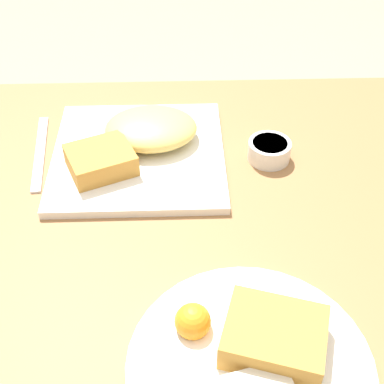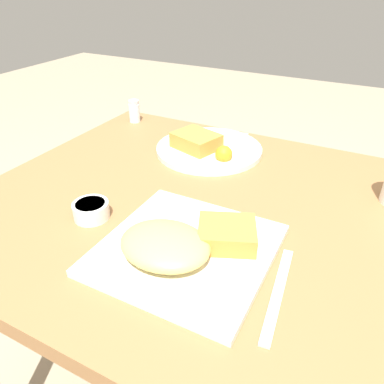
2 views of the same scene
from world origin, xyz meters
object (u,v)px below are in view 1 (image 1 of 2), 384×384
object	(u,v)px
plate_square_near	(139,145)
sauce_ramekin	(269,150)
plate_oval_far	(252,360)
butter_knife	(40,152)

from	to	relation	value
plate_square_near	sauce_ramekin	world-z (taller)	plate_square_near
plate_oval_far	sauce_ramekin	world-z (taller)	plate_oval_far
plate_square_near	sauce_ramekin	bearing A→B (deg)	175.79
plate_square_near	butter_knife	bearing A→B (deg)	-3.83
sauce_ramekin	butter_knife	world-z (taller)	sauce_ramekin
plate_square_near	sauce_ramekin	distance (m)	0.22
sauce_ramekin	butter_knife	size ratio (longest dim) A/B	0.34
plate_oval_far	sauce_ramekin	distance (m)	0.39
plate_square_near	butter_knife	size ratio (longest dim) A/B	1.37
plate_square_near	butter_knife	xyz separation A→B (m)	(0.17, -0.01, -0.02)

